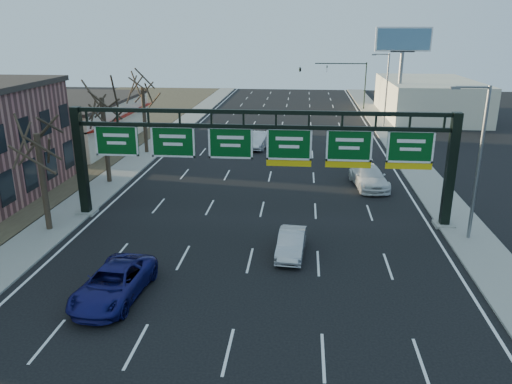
# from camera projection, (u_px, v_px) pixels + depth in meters

# --- Properties ---
(ground) EXTENTS (160.00, 160.00, 0.00)m
(ground) POSITION_uv_depth(u_px,v_px,m) (246.00, 278.00, 25.04)
(ground) COLOR black
(ground) RESTS_ON ground
(sidewalk_left) EXTENTS (3.00, 120.00, 0.12)m
(sidewalk_left) POSITION_uv_depth(u_px,v_px,m) (130.00, 166.00, 45.06)
(sidewalk_left) COLOR gray
(sidewalk_left) RESTS_ON ground
(sidewalk_right) EXTENTS (3.00, 120.00, 0.12)m
(sidewalk_right) POSITION_uv_depth(u_px,v_px,m) (420.00, 173.00, 42.78)
(sidewalk_right) COLOR gray
(sidewalk_right) RESTS_ON ground
(dirt_strip_left) EXTENTS (21.00, 120.00, 0.06)m
(dirt_strip_left) POSITION_uv_depth(u_px,v_px,m) (2.00, 163.00, 46.16)
(dirt_strip_left) COLOR #473D2B
(dirt_strip_left) RESTS_ON ground
(lane_markings) EXTENTS (21.60, 120.00, 0.01)m
(lane_markings) POSITION_uv_depth(u_px,v_px,m) (271.00, 170.00, 43.94)
(lane_markings) COLOR white
(lane_markings) RESTS_ON ground
(sign_gantry) EXTENTS (24.60, 1.20, 7.20)m
(sign_gantry) POSITION_uv_depth(u_px,v_px,m) (262.00, 151.00, 31.13)
(sign_gantry) COLOR black
(sign_gantry) RESTS_ON ground
(cream_strip) EXTENTS (10.90, 18.40, 4.70)m
(cream_strip) POSITION_uv_depth(u_px,v_px,m) (78.00, 121.00, 53.62)
(cream_strip) COLOR beige
(cream_strip) RESTS_ON ground
(building_right_distant) EXTENTS (12.00, 20.00, 5.00)m
(building_right_distant) POSITION_uv_depth(u_px,v_px,m) (428.00, 98.00, 69.71)
(building_right_distant) COLOR beige
(building_right_distant) RESTS_ON ground
(tree_gantry) EXTENTS (3.60, 3.60, 8.48)m
(tree_gantry) POSITION_uv_depth(u_px,v_px,m) (34.00, 116.00, 28.67)
(tree_gantry) COLOR #2C2418
(tree_gantry) RESTS_ON sidewalk_left
(tree_mid) EXTENTS (3.60, 3.60, 9.24)m
(tree_mid) POSITION_uv_depth(u_px,v_px,m) (100.00, 84.00, 37.88)
(tree_mid) COLOR #2C2418
(tree_mid) RESTS_ON sidewalk_left
(tree_far) EXTENTS (3.60, 3.60, 8.86)m
(tree_far) POSITION_uv_depth(u_px,v_px,m) (142.00, 77.00, 47.45)
(tree_far) COLOR #2C2418
(tree_far) RESTS_ON sidewalk_left
(streetlight_near) EXTENTS (2.15, 0.22, 9.00)m
(streetlight_near) POSITION_uv_depth(u_px,v_px,m) (477.00, 156.00, 28.00)
(streetlight_near) COLOR slate
(streetlight_near) RESTS_ON sidewalk_right
(streetlight_far) EXTENTS (2.15, 0.22, 9.00)m
(streetlight_far) POSITION_uv_depth(u_px,v_px,m) (386.00, 87.00, 60.12)
(streetlight_far) COLOR slate
(streetlight_far) RESTS_ON sidewalk_right
(billboard_right) EXTENTS (7.00, 0.50, 12.00)m
(billboard_right) POSITION_uv_depth(u_px,v_px,m) (402.00, 51.00, 63.35)
(billboard_right) COLOR slate
(billboard_right) RESTS_ON ground
(traffic_signal_mast) EXTENTS (10.16, 0.54, 7.00)m
(traffic_signal_mast) POSITION_uv_depth(u_px,v_px,m) (325.00, 72.00, 74.77)
(traffic_signal_mast) COLOR black
(traffic_signal_mast) RESTS_ON ground
(car_blue_suv) EXTENTS (2.95, 5.64, 1.51)m
(car_blue_suv) POSITION_uv_depth(u_px,v_px,m) (114.00, 283.00, 22.97)
(car_blue_suv) COLOR navy
(car_blue_suv) RESTS_ON ground
(car_silver_sedan) EXTENTS (1.69, 4.14, 1.34)m
(car_silver_sedan) POSITION_uv_depth(u_px,v_px,m) (291.00, 243.00, 27.41)
(car_silver_sedan) COLOR #A8A9AD
(car_silver_sedan) RESTS_ON ground
(car_white_wagon) EXTENTS (3.10, 5.94, 1.64)m
(car_white_wagon) POSITION_uv_depth(u_px,v_px,m) (369.00, 176.00, 39.13)
(car_white_wagon) COLOR white
(car_white_wagon) RESTS_ON ground
(car_grey_far) EXTENTS (2.54, 4.66, 1.51)m
(car_grey_far) POSITION_uv_depth(u_px,v_px,m) (343.00, 152.00, 47.23)
(car_grey_far) COLOR #424547
(car_grey_far) RESTS_ON ground
(car_silver_distant) EXTENTS (2.55, 5.13, 1.62)m
(car_silver_distant) POSITION_uv_depth(u_px,v_px,m) (259.00, 140.00, 51.72)
(car_silver_distant) COLOR silver
(car_silver_distant) RESTS_ON ground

